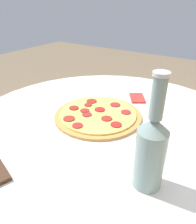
% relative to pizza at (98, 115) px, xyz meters
% --- Properties ---
extents(table, '(1.10, 1.10, 0.70)m').
position_rel_pizza_xyz_m(table, '(0.02, 0.06, -0.18)').
color(table, silver).
rests_on(table, ground_plane).
extents(pizza, '(0.34, 0.34, 0.02)m').
position_rel_pizza_xyz_m(pizza, '(0.00, 0.00, 0.00)').
color(pizza, '#C68E47').
rests_on(pizza, table).
extents(beer_bottle, '(0.07, 0.07, 0.29)m').
position_rel_pizza_xyz_m(beer_bottle, '(0.22, 0.29, 0.10)').
color(beer_bottle, gray).
rests_on(beer_bottle, table).
extents(napkin, '(0.12, 0.10, 0.01)m').
position_rel_pizza_xyz_m(napkin, '(-0.24, 0.05, -0.00)').
color(napkin, red).
rests_on(napkin, table).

